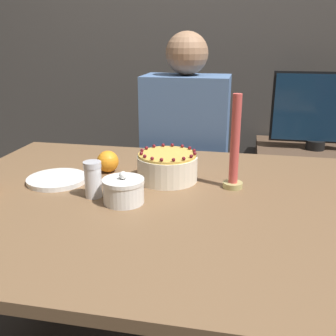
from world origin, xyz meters
name	(u,v)px	position (x,y,z in m)	size (l,w,h in m)	color
wall_behind	(209,17)	(0.00, 1.40, 1.30)	(8.00, 0.05, 2.60)	#4C4742
dining_table	(157,226)	(0.00, 0.00, 0.63)	(1.43, 1.08, 0.72)	brown
cake	(168,167)	(0.00, 0.16, 0.77)	(0.21, 0.21, 0.11)	#EFE5CC
sugar_bowl	(124,191)	(-0.09, -0.05, 0.76)	(0.12, 0.12, 0.10)	white
sugar_shaker	(93,179)	(-0.19, -0.03, 0.78)	(0.05, 0.05, 0.11)	white
plate_stack	(57,179)	(-0.36, 0.07, 0.73)	(0.20, 0.20, 0.02)	white
candle	(235,150)	(0.22, 0.13, 0.85)	(0.06, 0.06, 0.31)	tan
orange_fruit_0	(108,161)	(-0.23, 0.20, 0.76)	(0.08, 0.08, 0.08)	orange
person_man_blue_shirt	(185,176)	(-0.03, 0.74, 0.53)	(0.40, 0.34, 1.22)	#473D33
side_cabinet	(308,201)	(0.63, 1.09, 0.30)	(0.61, 0.53, 0.61)	#4C3828
tv_monitor	(319,110)	(0.63, 1.09, 0.82)	(0.49, 0.10, 0.41)	black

